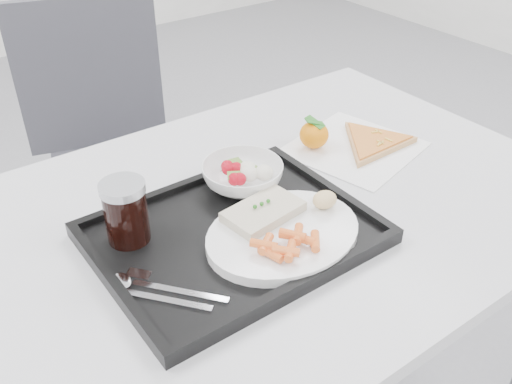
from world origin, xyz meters
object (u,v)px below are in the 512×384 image
object	(u,v)px
cola_glass	(126,211)
table	(262,235)
chair	(113,137)
pizza_slice	(373,142)
tangerine	(314,135)
tray	(233,235)
salad_bowl	(242,176)
dinner_plate	(283,235)

from	to	relation	value
cola_glass	table	bearing A→B (deg)	-9.25
table	chair	world-z (taller)	chair
table	pizza_slice	world-z (taller)	pizza_slice
table	tangerine	bearing A→B (deg)	26.19
tray	tangerine	size ratio (longest dim) A/B	6.20
cola_glass	tangerine	world-z (taller)	cola_glass
table	salad_bowl	xyz separation A→B (m)	(-0.00, 0.06, 0.11)
dinner_plate	salad_bowl	world-z (taller)	salad_bowl
chair	tangerine	distance (m)	0.75
tray	salad_bowl	world-z (taller)	salad_bowl
table	tray	distance (m)	0.13
cola_glass	tangerine	bearing A→B (deg)	8.15
chair	tray	distance (m)	0.87
dinner_plate	tangerine	bearing A→B (deg)	40.44
table	pizza_slice	bearing A→B (deg)	6.92
cola_glass	tangerine	xyz separation A→B (m)	(0.46, 0.07, -0.04)
chair	dinner_plate	world-z (taller)	chair
chair	salad_bowl	size ratio (longest dim) A/B	6.11
dinner_plate	tangerine	size ratio (longest dim) A/B	3.72
table	dinner_plate	size ratio (longest dim) A/B	4.44
tangerine	pizza_slice	xyz separation A→B (m)	(0.11, -0.07, -0.02)
table	tangerine	size ratio (longest dim) A/B	16.53
tray	pizza_slice	xyz separation A→B (m)	(0.43, 0.09, 0.00)
chair	cola_glass	world-z (taller)	chair
dinner_plate	pizza_slice	world-z (taller)	dinner_plate
salad_bowl	tangerine	distance (m)	0.22
tray	table	bearing A→B (deg)	26.41
salad_bowl	cola_glass	xyz separation A→B (m)	(-0.24, -0.02, 0.03)
dinner_plate	tangerine	distance (m)	0.33
table	cola_glass	xyz separation A→B (m)	(-0.24, 0.04, 0.14)
pizza_slice	dinner_plate	bearing A→B (deg)	-157.69
tangerine	pizza_slice	size ratio (longest dim) A/B	0.24
tangerine	pizza_slice	distance (m)	0.13
chair	cola_glass	xyz separation A→B (m)	(-0.27, -0.75, 0.28)
salad_bowl	tangerine	xyz separation A→B (m)	(0.22, 0.05, -0.00)
dinner_plate	table	bearing A→B (deg)	70.25
salad_bowl	tangerine	world-z (taller)	tangerine
salad_bowl	pizza_slice	world-z (taller)	salad_bowl
chair	cola_glass	distance (m)	0.85
chair	cola_glass	size ratio (longest dim) A/B	8.61
cola_glass	tangerine	distance (m)	0.47
pizza_slice	tangerine	bearing A→B (deg)	150.08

